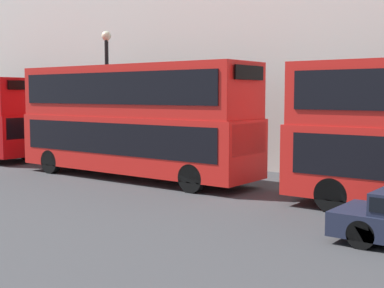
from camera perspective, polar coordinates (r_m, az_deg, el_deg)
name	(u,v)px	position (r m, az deg, el deg)	size (l,w,h in m)	color
bus_second_in_queue	(133,117)	(21.38, -6.27, 2.89)	(2.59, 10.73, 4.49)	red
street_lamp	(107,83)	(25.53, -9.06, 6.47)	(0.44, 0.44, 6.29)	black
pedestrian	(134,150)	(25.02, -6.21, -0.68)	(0.36, 0.36, 1.65)	#26262D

